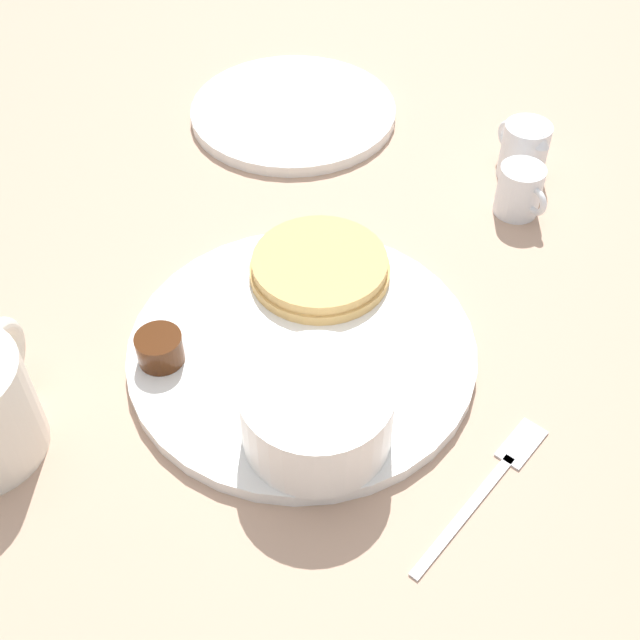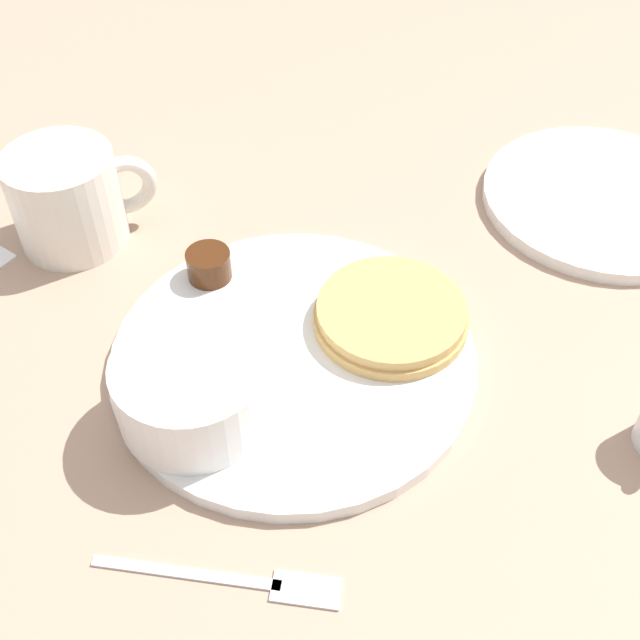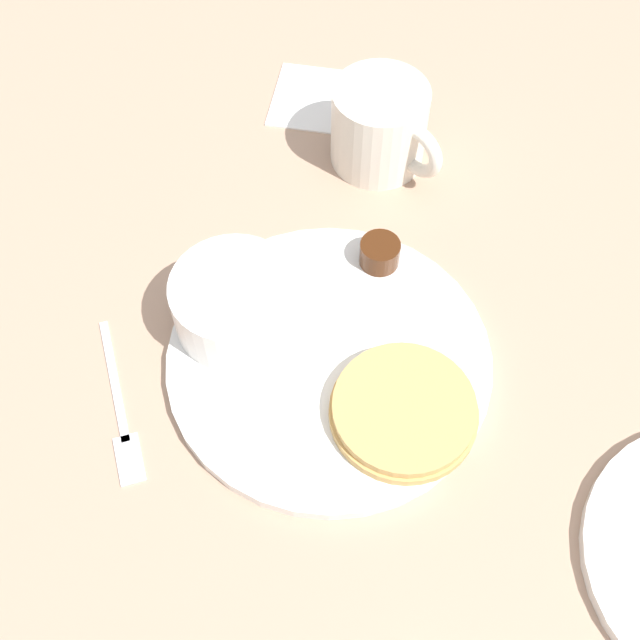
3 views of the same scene
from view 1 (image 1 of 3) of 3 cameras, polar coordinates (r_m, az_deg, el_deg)
name	(u,v)px [view 1 (image 1 of 3)]	position (r m, az deg, el deg)	size (l,w,h in m)	color
ground_plane	(302,354)	(0.63, -1.28, -2.44)	(4.00, 4.00, 0.00)	tan
plate	(302,349)	(0.63, -1.28, -2.08)	(0.27, 0.27, 0.01)	white
pancake_stack	(320,267)	(0.67, -0.02, 3.79)	(0.12, 0.12, 0.02)	tan
bowl	(317,411)	(0.55, -0.23, -6.45)	(0.11, 0.11, 0.05)	white
syrup_cup	(160,348)	(0.62, -11.32, -1.98)	(0.04, 0.04, 0.02)	#47230F
butter_ramekin	(296,440)	(0.55, -1.69, -8.53)	(0.05, 0.05, 0.04)	white
creamer_pitcher_near	(520,190)	(0.77, 14.02, 8.96)	(0.04, 0.06, 0.05)	white
creamer_pitcher_far	(524,150)	(0.81, 14.28, 11.64)	(0.04, 0.07, 0.06)	white
fork	(494,477)	(0.58, 12.30, -10.84)	(0.15, 0.06, 0.00)	silver
far_plate	(293,112)	(0.89, -1.91, 14.59)	(0.22, 0.22, 0.01)	white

